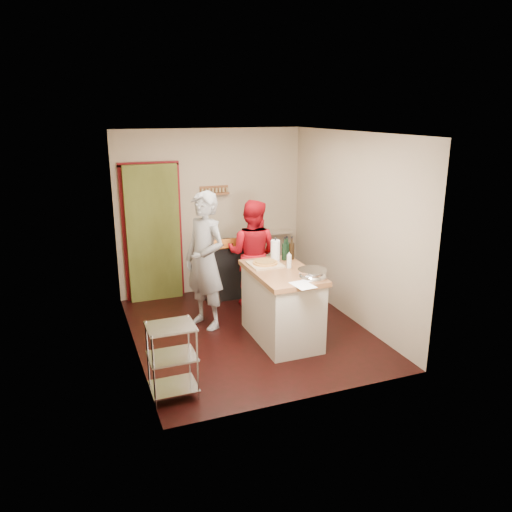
{
  "coord_description": "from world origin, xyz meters",
  "views": [
    {
      "loc": [
        -2.12,
        -5.8,
        2.87
      ],
      "look_at": [
        0.09,
        0.0,
        1.04
      ],
      "focal_mm": 35.0,
      "sensor_mm": 36.0,
      "label": 1
    }
  ],
  "objects_px": {
    "wire_shelving": "(172,357)",
    "person_red": "(252,254)",
    "stove": "(221,269)",
    "person_stripe": "(205,261)",
    "island": "(282,303)"
  },
  "relations": [
    {
      "from": "island",
      "to": "person_red",
      "type": "bearing_deg",
      "value": 87.12
    },
    {
      "from": "island",
      "to": "person_red",
      "type": "xyz_separation_m",
      "value": [
        0.06,
        1.25,
        0.32
      ]
    },
    {
      "from": "wire_shelving",
      "to": "stove",
      "type": "bearing_deg",
      "value": 63.15
    },
    {
      "from": "wire_shelving",
      "to": "island",
      "type": "bearing_deg",
      "value": 27.58
    },
    {
      "from": "person_stripe",
      "to": "island",
      "type": "bearing_deg",
      "value": 19.52
    },
    {
      "from": "wire_shelving",
      "to": "person_red",
      "type": "xyz_separation_m",
      "value": [
        1.65,
        2.08,
        0.37
      ]
    },
    {
      "from": "person_stripe",
      "to": "person_red",
      "type": "xyz_separation_m",
      "value": [
        0.86,
        0.5,
        -0.12
      ]
    },
    {
      "from": "wire_shelving",
      "to": "person_stripe",
      "type": "distance_m",
      "value": 1.84
    },
    {
      "from": "stove",
      "to": "person_stripe",
      "type": "xyz_separation_m",
      "value": [
        -0.53,
        -1.04,
        0.48
      ]
    },
    {
      "from": "person_stripe",
      "to": "person_red",
      "type": "height_order",
      "value": "person_stripe"
    },
    {
      "from": "wire_shelving",
      "to": "person_stripe",
      "type": "relative_size",
      "value": 0.43
    },
    {
      "from": "stove",
      "to": "person_red",
      "type": "distance_m",
      "value": 0.73
    },
    {
      "from": "stove",
      "to": "wire_shelving",
      "type": "height_order",
      "value": "stove"
    },
    {
      "from": "stove",
      "to": "island",
      "type": "height_order",
      "value": "island"
    },
    {
      "from": "person_stripe",
      "to": "person_red",
      "type": "distance_m",
      "value": 1.0
    }
  ]
}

